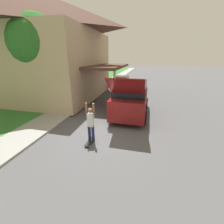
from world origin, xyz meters
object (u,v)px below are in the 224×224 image
object	(u,v)px
car_down_street	(121,83)
suv_parked	(131,98)
skateboard	(90,141)
lawn_tree_near	(37,43)
skateboarder	(91,123)

from	to	relation	value
car_down_street	suv_parked	bearing A→B (deg)	-75.68
skateboard	car_down_street	bearing A→B (deg)	93.91
lawn_tree_near	skateboarder	world-z (taller)	lawn_tree_near
suv_parked	skateboarder	world-z (taller)	suv_parked
car_down_street	skateboard	world-z (taller)	car_down_street
car_down_street	skateboarder	xyz separation A→B (m)	(0.87, -12.31, 0.22)
skateboard	suv_parked	bearing A→B (deg)	71.99
lawn_tree_near	suv_parked	size ratio (longest dim) A/B	1.15
lawn_tree_near	car_down_street	bearing A→B (deg)	64.24
car_down_street	skateboarder	bearing A→B (deg)	-85.96
lawn_tree_near	suv_parked	bearing A→B (deg)	1.27
lawn_tree_near	suv_parked	distance (m)	7.15
car_down_street	skateboard	xyz separation A→B (m)	(0.85, -12.48, -0.63)
car_down_street	lawn_tree_near	bearing A→B (deg)	-115.76
skateboarder	car_down_street	bearing A→B (deg)	94.04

